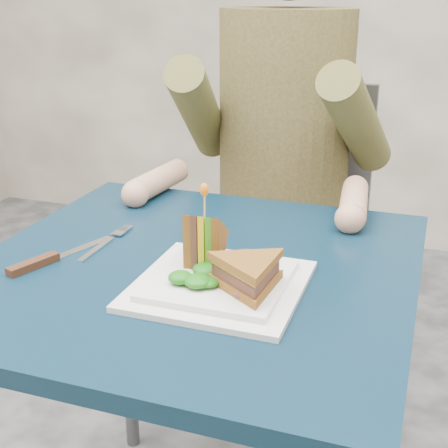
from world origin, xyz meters
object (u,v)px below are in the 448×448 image
at_px(table, 194,304).
at_px(diner, 284,99).
at_px(sandwich_upright, 205,243).
at_px(knife, 43,261).
at_px(fork, 105,243).
at_px(plate, 220,283).
at_px(chair, 289,224).
at_px(sandwich_flat, 248,274).

xyz_separation_m(table, diner, (-0.00, 0.61, 0.26)).
xyz_separation_m(sandwich_upright, knife, (-0.28, -0.06, -0.05)).
xyz_separation_m(diner, knife, (-0.24, -0.70, -0.18)).
bearing_deg(fork, plate, -20.58).
xyz_separation_m(table, plate, (0.08, -0.08, 0.09)).
bearing_deg(chair, sandwich_upright, -87.46).
distance_m(chair, knife, 0.87).
bearing_deg(table, sandwich_upright, -42.32).
xyz_separation_m(chair, diner, (-0.00, -0.11, 0.37)).
bearing_deg(fork, sandwich_upright, -13.60).
bearing_deg(fork, diner, 72.50).
height_order(chair, fork, chair).
height_order(plate, sandwich_flat, sandwich_flat).
relative_size(chair, fork, 5.19).
bearing_deg(sandwich_upright, plate, -47.38).
relative_size(chair, plate, 3.58).
relative_size(sandwich_upright, fork, 0.77).
bearing_deg(plate, chair, 95.34).
height_order(chair, diner, diner).
distance_m(fork, knife, 0.13).
bearing_deg(diner, table, -90.00).
bearing_deg(sandwich_upright, knife, -168.15).
bearing_deg(table, diner, 90.00).
xyz_separation_m(sandwich_upright, fork, (-0.22, 0.05, -0.05)).
distance_m(chair, plate, 0.83).
relative_size(table, sandwich_flat, 3.88).
distance_m(diner, plate, 0.72).
relative_size(sandwich_upright, knife, 0.64).
xyz_separation_m(diner, sandwich_upright, (0.03, -0.65, -0.13)).
relative_size(table, knife, 3.49).
bearing_deg(chair, diner, -90.00).
height_order(table, knife, knife).
distance_m(table, diner, 0.67).
relative_size(plate, fork, 1.45).
relative_size(table, chair, 0.81).
height_order(diner, plate, diner).
relative_size(sandwich_flat, fork, 1.08).
distance_m(table, sandwich_upright, 0.14).
distance_m(plate, sandwich_flat, 0.07).
bearing_deg(fork, knife, -116.97).
xyz_separation_m(plate, fork, (-0.26, 0.10, -0.01)).
bearing_deg(knife, chair, 73.39).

